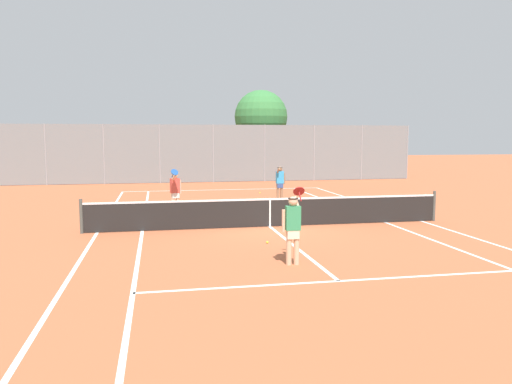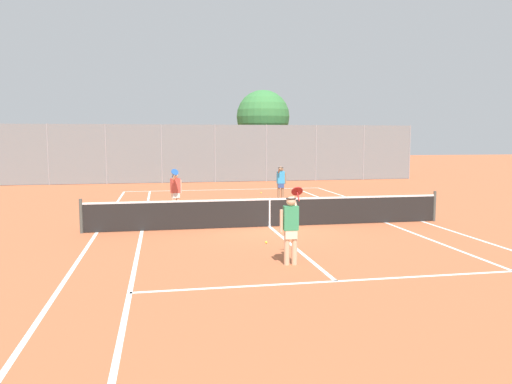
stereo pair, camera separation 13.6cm
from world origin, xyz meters
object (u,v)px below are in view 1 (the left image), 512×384
Objects in this scene: player_far_right at (280,181)px; tennis_net at (270,212)px; loose_tennis_ball_0 at (267,242)px; loose_tennis_ball_1 at (260,193)px; tree_behind_left at (262,118)px; player_far_left at (175,190)px; player_near_side at (293,225)px.

tennis_net is at bearing -106.73° from player_far_right.
loose_tennis_ball_0 is (-0.65, -2.53, -0.48)m from tennis_net.
tree_behind_left is (2.40, 10.88, 4.34)m from loose_tennis_ball_1.
player_far_right is 9.37m from loose_tennis_ball_0.
player_far_left is 5.76m from player_far_right.
tree_behind_left is (4.06, 20.57, 3.86)m from tennis_net.
tennis_net is at bearing 83.33° from player_near_side.
player_near_side is 1.11× the size of player_far_right.
player_far_right is at bearing 77.52° from player_near_side.
loose_tennis_ball_0 and loose_tennis_ball_1 have the same top height.
tennis_net reaches higher than loose_tennis_ball_1.
player_near_side is at bearing -100.32° from tree_behind_left.
player_near_side reaches higher than loose_tennis_ball_1.
loose_tennis_ball_1 is (4.62, 6.28, -0.89)m from player_far_left.
loose_tennis_ball_0 is 12.44m from loose_tennis_ball_1.
tennis_net is at bearing -101.17° from tree_behind_left.
tree_behind_left is at bearing 78.47° from loose_tennis_ball_0.
loose_tennis_ball_1 is at bearing -102.47° from tree_behind_left.
player_far_left is at bearing -148.28° from player_far_right.
loose_tennis_ball_0 is at bearing -68.68° from player_far_left.
tennis_net is 2.65m from loose_tennis_ball_0.
player_near_side reaches higher than player_far_right.
tree_behind_left reaches higher than loose_tennis_ball_1.
player_far_left is at bearing -112.28° from tree_behind_left.
loose_tennis_ball_1 is 11.95m from tree_behind_left.
player_far_right is 24.24× the size of loose_tennis_ball_0.
tree_behind_left is at bearing 81.44° from player_far_right.
tennis_net is 181.82× the size of loose_tennis_ball_0.
tennis_net is 4.54m from player_far_left.
player_far_right is at bearing -98.56° from tree_behind_left.
player_near_side is at bearing -98.69° from loose_tennis_ball_1.
loose_tennis_ball_1 is at bearing 79.31° from loose_tennis_ball_0.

